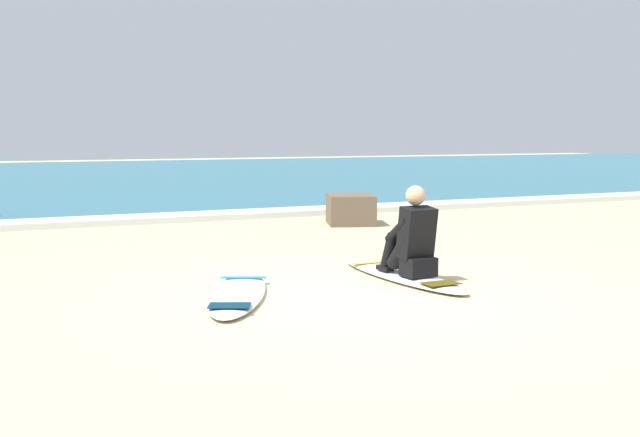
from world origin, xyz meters
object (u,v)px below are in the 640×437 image
object	(u,v)px
surfboard_main	(401,275)
shoreline_rock	(351,209)
surfboard_spare_near	(238,293)
surfer_seated	(412,241)

from	to	relation	value
surfboard_main	shoreline_rock	size ratio (longest dim) A/B	2.52
surfboard_main	surfboard_spare_near	world-z (taller)	same
shoreline_rock	surfboard_main	bearing A→B (deg)	-111.66
surfboard_main	surfer_seated	size ratio (longest dim) A/B	2.50
surfboard_main	surfboard_spare_near	distance (m)	1.94
surfboard_main	shoreline_rock	bearing A→B (deg)	68.34
surfboard_spare_near	shoreline_rock	distance (m)	6.21
surfboard_spare_near	shoreline_rock	bearing A→B (deg)	52.13
surfer_seated	surfboard_spare_near	distance (m)	1.97
surfboard_main	shoreline_rock	distance (m)	5.10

